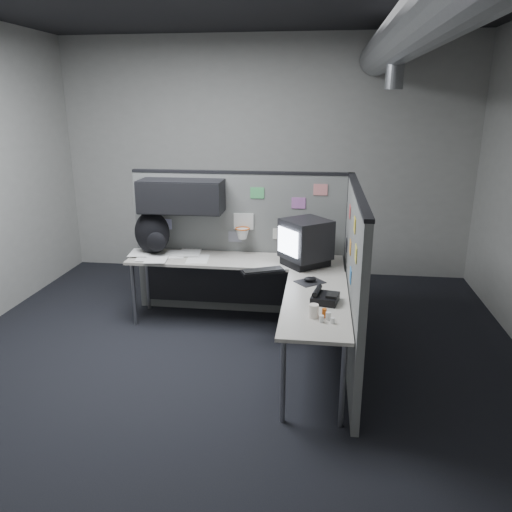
# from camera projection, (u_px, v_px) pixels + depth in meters

# --- Properties ---
(room) EXTENTS (5.62, 5.62, 3.22)m
(room) POSITION_uv_depth(u_px,v_px,m) (294.00, 134.00, 3.94)
(room) COLOR black
(room) RESTS_ON ground
(partition_back) EXTENTS (2.44, 0.42, 1.63)m
(partition_back) POSITION_uv_depth(u_px,v_px,m) (225.00, 229.00, 5.54)
(partition_back) COLOR slate
(partition_back) RESTS_ON ground
(partition_right) EXTENTS (0.07, 2.23, 1.63)m
(partition_right) POSITION_uv_depth(u_px,v_px,m) (353.00, 280.00, 4.46)
(partition_right) COLOR slate
(partition_right) RESTS_ON ground
(desk) EXTENTS (2.31, 2.11, 0.73)m
(desk) POSITION_uv_depth(u_px,v_px,m) (254.00, 279.00, 5.09)
(desk) COLOR #B5AFA3
(desk) RESTS_ON ground
(monitor) EXTENTS (0.59, 0.59, 0.48)m
(monitor) POSITION_uv_depth(u_px,v_px,m) (306.00, 242.00, 5.08)
(monitor) COLOR black
(monitor) RESTS_ON desk
(keyboard) EXTENTS (0.45, 0.31, 0.04)m
(keyboard) POSITION_uv_depth(u_px,v_px,m) (263.00, 271.00, 4.91)
(keyboard) COLOR black
(keyboard) RESTS_ON desk
(mouse) EXTENTS (0.31, 0.31, 0.05)m
(mouse) POSITION_uv_depth(u_px,v_px,m) (310.00, 280.00, 4.65)
(mouse) COLOR black
(mouse) RESTS_ON desk
(phone) EXTENTS (0.25, 0.27, 0.11)m
(phone) POSITION_uv_depth(u_px,v_px,m) (325.00, 297.00, 4.19)
(phone) COLOR black
(phone) RESTS_ON desk
(bottles) EXTENTS (0.12, 0.14, 0.07)m
(bottles) POSITION_uv_depth(u_px,v_px,m) (326.00, 316.00, 3.84)
(bottles) COLOR silver
(bottles) RESTS_ON desk
(cup) EXTENTS (0.10, 0.10, 0.11)m
(cup) POSITION_uv_depth(u_px,v_px,m) (314.00, 311.00, 3.89)
(cup) COLOR white
(cup) RESTS_ON desk
(papers) EXTENTS (0.94, 0.64, 0.02)m
(papers) POSITION_uv_depth(u_px,v_px,m) (168.00, 256.00, 5.44)
(papers) COLOR white
(papers) RESTS_ON desk
(backpack) EXTENTS (0.45, 0.40, 0.48)m
(backpack) POSITION_uv_depth(u_px,v_px,m) (153.00, 233.00, 5.47)
(backpack) COLOR black
(backpack) RESTS_ON desk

